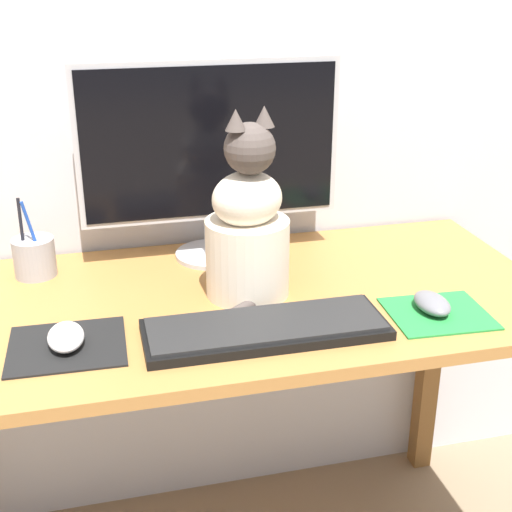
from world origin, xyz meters
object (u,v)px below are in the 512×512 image
Objects in this scene: monitor at (210,152)px; computer_mouse_right at (432,303)px; cat at (248,229)px; computer_mouse_left at (66,337)px; pen_cup at (34,257)px; keyboard at (265,328)px.

monitor is 5.77× the size of computer_mouse_right.
monitor reaches higher than cat.
computer_mouse_left is 0.27× the size of cat.
computer_mouse_left is 1.03× the size of computer_mouse_right.
pen_cup is (-0.06, 0.33, 0.02)m from computer_mouse_left.
computer_mouse_left is 0.68m from computer_mouse_right.
cat reaches higher than computer_mouse_right.
pen_cup reaches higher than keyboard.
computer_mouse_right is 0.57× the size of pen_cup.
pen_cup is (-0.42, 0.20, -0.10)m from cat.
keyboard is at bearing -110.28° from cat.
monitor reaches higher than computer_mouse_right.
pen_cup is at bearing -178.33° from monitor.
keyboard is at bearing -178.96° from computer_mouse_right.
computer_mouse_left is 0.34m from pen_cup.
pen_cup is (-0.41, 0.37, 0.03)m from keyboard.
computer_mouse_left reaches higher than computer_mouse_right.
monitor reaches higher than computer_mouse_left.
monitor is at bearing 133.33° from computer_mouse_right.
monitor is 0.24m from cat.
computer_mouse_left is at bearing 177.18° from computer_mouse_right.
computer_mouse_right is 0.26× the size of cat.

